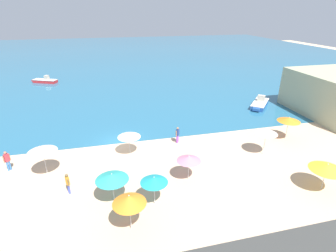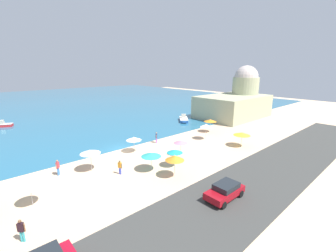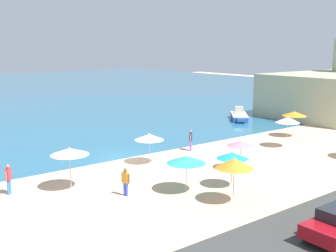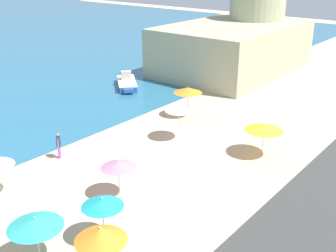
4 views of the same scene
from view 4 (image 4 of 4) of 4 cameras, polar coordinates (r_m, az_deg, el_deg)
The scene contains 10 objects.
beach_umbrella_1 at distance 18.99m, azimuth -8.88°, elevation -10.19°, with size 1.90×1.90×2.26m.
beach_umbrella_2 at distance 22.33m, azimuth -6.76°, elevation -5.16°, with size 1.91×1.91×2.15m.
beach_umbrella_3 at distance 33.42m, azimuth 2.70°, elevation 4.88°, with size 2.28×2.28×2.49m.
beach_umbrella_4 at distance 29.01m, azimuth 1.54°, elevation 2.53°, with size 2.02×2.02×2.68m.
beach_umbrella_6 at distance 18.37m, azimuth -17.56°, elevation -12.34°, with size 2.32×2.32×2.26m.
beach_umbrella_10 at distance 27.40m, azimuth 12.89°, elevation -0.13°, with size 2.49×2.49×2.26m.
beach_umbrella_11 at distance 16.64m, azimuth -9.12°, elevation -14.29°, with size 2.05×2.05×2.59m.
bather_2 at distance 27.59m, azimuth -14.59°, elevation -2.39°, with size 0.45×0.41×1.73m.
skiff_nearshore at distance 41.89m, azimuth -5.61°, elevation 5.82°, with size 4.34×4.60×1.48m.
harbor_fortress at distance 49.29m, azimuth 9.94°, elevation 12.15°, with size 17.19×11.38×12.22m.
Camera 4 is at (-8.71, -21.87, 12.01)m, focal length 45.00 mm.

